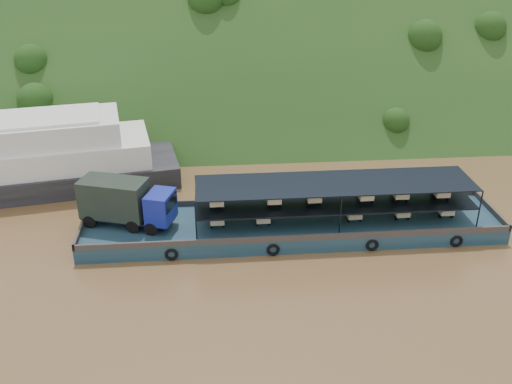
{
  "coord_description": "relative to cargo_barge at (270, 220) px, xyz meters",
  "views": [
    {
      "loc": [
        -5.76,
        -40.23,
        24.59
      ],
      "look_at": [
        -2.0,
        3.0,
        3.2
      ],
      "focal_mm": 40.0,
      "sensor_mm": 36.0,
      "label": 1
    }
  ],
  "objects": [
    {
      "name": "cargo_barge",
      "position": [
        0.0,
        0.0,
        0.0
      ],
      "size": [
        35.12,
        7.18,
        5.11
      ],
      "color": "#133144",
      "rests_on": "ground"
    },
    {
      "name": "hillside",
      "position": [
        0.94,
        34.47,
        -1.29
      ],
      "size": [
        140.0,
        39.6,
        39.6
      ],
      "primitive_type": "cube",
      "rotation": [
        0.79,
        0.0,
        0.0
      ],
      "color": "#193413",
      "rests_on": "ground"
    },
    {
      "name": "ground",
      "position": [
        0.94,
        -1.53,
        -1.29
      ],
      "size": [
        160.0,
        160.0,
        0.0
      ],
      "primitive_type": "plane",
      "color": "brown",
      "rests_on": "ground"
    }
  ]
}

